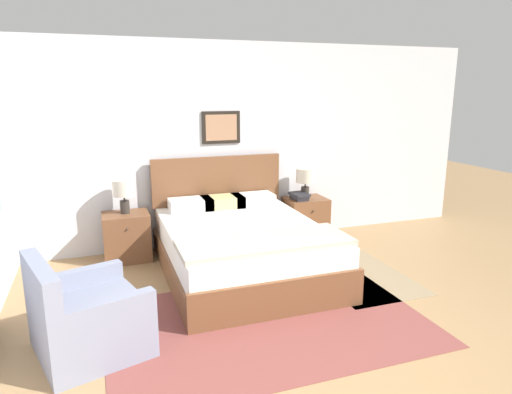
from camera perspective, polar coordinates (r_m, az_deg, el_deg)
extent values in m
plane|color=#99754C|center=(3.61, 9.86, -20.75)|extent=(16.00, 16.00, 0.00)
cube|color=silver|center=(5.96, -4.52, 6.49)|extent=(7.34, 0.06, 2.60)
cube|color=black|center=(5.90, -4.38, 8.66)|extent=(0.50, 0.02, 0.41)
cube|color=#9E7051|center=(5.89, -4.35, 8.65)|extent=(0.41, 0.00, 0.33)
cube|color=brown|center=(4.17, 1.53, -15.40)|extent=(2.76, 1.81, 0.01)
cube|color=#897556|center=(5.23, 12.82, -9.53)|extent=(0.95, 1.38, 0.01)
cube|color=brown|center=(5.11, -1.60, -8.11)|extent=(1.68, 2.20, 0.28)
cube|color=brown|center=(4.12, 3.03, -10.92)|extent=(1.68, 0.06, 0.08)
cube|color=white|center=(5.02, -1.62, -5.13)|extent=(1.62, 2.11, 0.28)
cube|color=brown|center=(5.90, -4.84, 2.13)|extent=(1.68, 0.06, 0.61)
cube|color=#B2A893|center=(4.34, 1.17, -5.74)|extent=(1.65, 0.62, 0.06)
cube|color=white|center=(5.64, -8.17, -0.93)|extent=(0.52, 0.32, 0.14)
cube|color=white|center=(5.85, -0.39, -0.29)|extent=(0.52, 0.32, 0.14)
cube|color=tan|center=(5.73, -4.21, -0.60)|extent=(0.52, 0.32, 0.14)
cube|color=gray|center=(3.92, -19.89, -14.91)|extent=(0.97, 0.99, 0.41)
cube|color=gray|center=(3.69, -25.27, -10.37)|extent=(0.35, 0.80, 0.39)
cube|color=gray|center=(4.11, -21.63, -9.44)|extent=(0.76, 0.32, 0.14)
cube|color=gray|center=(3.50, -18.55, -13.32)|extent=(0.76, 0.32, 0.14)
cube|color=brown|center=(5.70, -15.86, -4.79)|extent=(0.54, 0.44, 0.57)
sphere|color=#332D28|center=(5.43, -15.79, -3.92)|extent=(0.02, 0.02, 0.02)
cube|color=brown|center=(6.27, 6.20, -2.69)|extent=(0.54, 0.44, 0.57)
sphere|color=#332D28|center=(6.02, 7.19, -1.80)|extent=(0.02, 0.02, 0.02)
cylinder|color=#2D2823|center=(5.62, -16.07, -1.19)|extent=(0.11, 0.11, 0.15)
cylinder|color=#2D2823|center=(5.60, -16.14, -0.13)|extent=(0.02, 0.02, 0.06)
cylinder|color=beige|center=(5.57, -16.22, 1.12)|extent=(0.25, 0.25, 0.19)
cylinder|color=#2D2823|center=(6.20, 6.14, 0.60)|extent=(0.11, 0.11, 0.15)
cylinder|color=#2D2823|center=(6.17, 6.17, 1.57)|extent=(0.02, 0.02, 0.06)
cylinder|color=beige|center=(6.15, 6.20, 2.70)|extent=(0.25, 0.25, 0.19)
cube|color=#232328|center=(6.10, 5.42, -0.21)|extent=(0.18, 0.25, 0.03)
cube|color=#232328|center=(6.09, 5.43, 0.05)|extent=(0.19, 0.25, 0.03)
cube|color=#232328|center=(6.09, 5.43, 0.34)|extent=(0.23, 0.29, 0.03)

